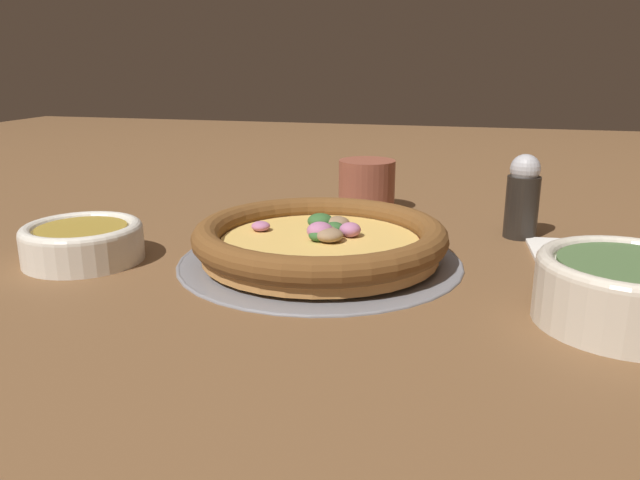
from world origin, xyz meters
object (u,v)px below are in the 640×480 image
(fork, at_px, (563,265))
(pepper_shaker, at_px, (523,197))
(drinking_cup, at_px, (367,186))
(napkin, at_px, (588,258))
(bowl_near, at_px, (83,240))
(pizza_tray, at_px, (320,259))
(bowl_far, at_px, (628,288))
(pizza, at_px, (320,239))

(fork, xyz_separation_m, pepper_shaker, (-0.11, -0.04, 0.05))
(drinking_cup, xyz_separation_m, napkin, (0.18, 0.28, -0.03))
(napkin, bearing_deg, bowl_near, -76.12)
(drinking_cup, distance_m, fork, 0.33)
(pizza_tray, bearing_deg, pepper_shaker, 125.89)
(napkin, height_order, fork, napkin)
(pepper_shaker, bearing_deg, bowl_near, -65.14)
(bowl_far, height_order, fork, bowl_far)
(pizza, bearing_deg, pizza_tray, -3.90)
(bowl_far, xyz_separation_m, drinking_cup, (-0.35, -0.29, 0.01))
(pizza, height_order, pepper_shaker, pepper_shaker)
(bowl_far, bearing_deg, fork, -167.45)
(pizza, xyz_separation_m, fork, (-0.05, 0.26, -0.02))
(bowl_near, bearing_deg, bowl_far, 86.15)
(pizza_tray, bearing_deg, fork, 100.33)
(drinking_cup, bearing_deg, fork, 51.29)
(pizza, bearing_deg, bowl_near, -76.40)
(pizza, distance_m, bowl_near, 0.27)
(pizza_tray, bearing_deg, pizza, 176.10)
(pizza_tray, distance_m, fork, 0.27)
(bowl_far, height_order, napkin, bowl_far)
(pizza, bearing_deg, pepper_shaker, 125.81)
(bowl_near, distance_m, fork, 0.53)
(bowl_near, relative_size, napkin, 0.78)
(fork, bearing_deg, bowl_far, -176.40)
(pizza, height_order, napkin, pizza)
(bowl_far, height_order, pepper_shaker, pepper_shaker)
(pizza_tray, height_order, bowl_near, bowl_near)
(bowl_near, bearing_deg, drinking_cup, 139.85)
(drinking_cup, height_order, napkin, drinking_cup)
(napkin, bearing_deg, pizza, -75.88)
(bowl_far, distance_m, drinking_cup, 0.46)
(pizza_tray, distance_m, bowl_near, 0.27)
(fork, bearing_deg, pepper_shaker, 10.83)
(bowl_far, bearing_deg, pepper_shaker, -164.25)
(drinking_cup, bearing_deg, napkin, 57.81)
(fork, bearing_deg, drinking_cup, 42.33)
(bowl_near, relative_size, drinking_cup, 1.59)
(drinking_cup, relative_size, fork, 0.46)
(bowl_near, distance_m, bowl_far, 0.56)
(napkin, relative_size, pepper_shaker, 1.59)
(fork, bearing_deg, bowl_near, 92.96)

